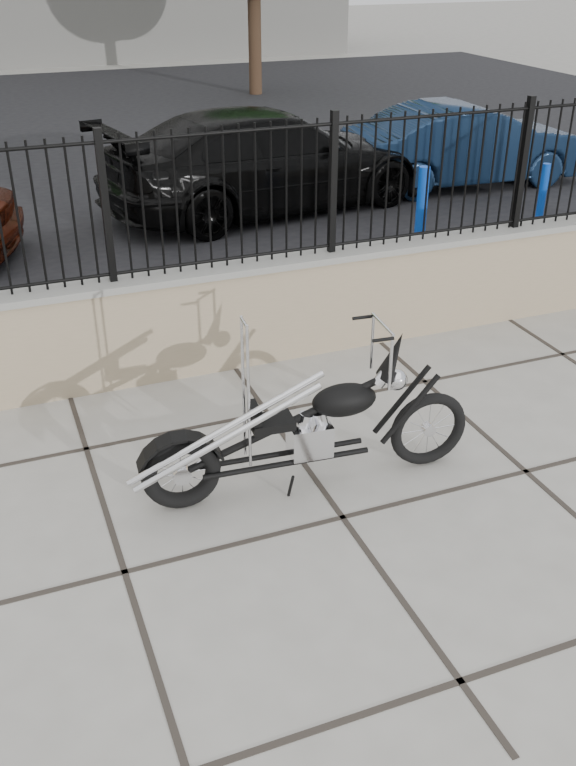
# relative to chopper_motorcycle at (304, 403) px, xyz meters

# --- Properties ---
(ground_plane) EXTENTS (90.00, 90.00, 0.00)m
(ground_plane) POSITION_rel_chopper_motorcycle_xyz_m (0.11, -0.45, -0.69)
(ground_plane) COLOR #99968E
(ground_plane) RESTS_ON ground
(parking_lot) EXTENTS (30.00, 30.00, 0.00)m
(parking_lot) POSITION_rel_chopper_motorcycle_xyz_m (0.11, 12.05, -0.69)
(parking_lot) COLOR black
(parking_lot) RESTS_ON ground
(retaining_wall) EXTENTS (14.00, 0.36, 0.96)m
(retaining_wall) POSITION_rel_chopper_motorcycle_xyz_m (0.11, 2.05, -0.21)
(retaining_wall) COLOR gray
(retaining_wall) RESTS_ON ground_plane
(iron_fence) EXTENTS (14.00, 0.08, 1.20)m
(iron_fence) POSITION_rel_chopper_motorcycle_xyz_m (0.11, 2.05, 0.87)
(iron_fence) COLOR black
(iron_fence) RESTS_ON retaining_wall
(chopper_motorcycle) EXTENTS (2.33, 0.59, 1.38)m
(chopper_motorcycle) POSITION_rel_chopper_motorcycle_xyz_m (0.00, 0.00, 0.00)
(chopper_motorcycle) COLOR black
(chopper_motorcycle) RESTS_ON ground_plane
(car_black) EXTENTS (5.16, 2.80, 1.42)m
(car_black) POSITION_rel_chopper_motorcycle_xyz_m (2.15, 6.59, 0.02)
(car_black) COLOR black
(car_black) RESTS_ON parking_lot
(car_blue) EXTENTS (3.89, 1.52, 1.26)m
(car_blue) POSITION_rel_chopper_motorcycle_xyz_m (5.53, 6.69, -0.06)
(car_blue) COLOR #0E1E36
(car_blue) RESTS_ON parking_lot
(bollard_b) EXTENTS (0.18, 0.18, 1.12)m
(bollard_b) POSITION_rel_chopper_motorcycle_xyz_m (3.16, 3.94, -0.13)
(bollard_b) COLOR #0C41BB
(bollard_b) RESTS_ON ground_plane
(bollard_c) EXTENTS (0.12, 0.12, 0.88)m
(bollard_c) POSITION_rel_chopper_motorcycle_xyz_m (5.26, 4.35, -0.25)
(bollard_c) COLOR #0C2EBD
(bollard_c) RESTS_ON ground_plane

